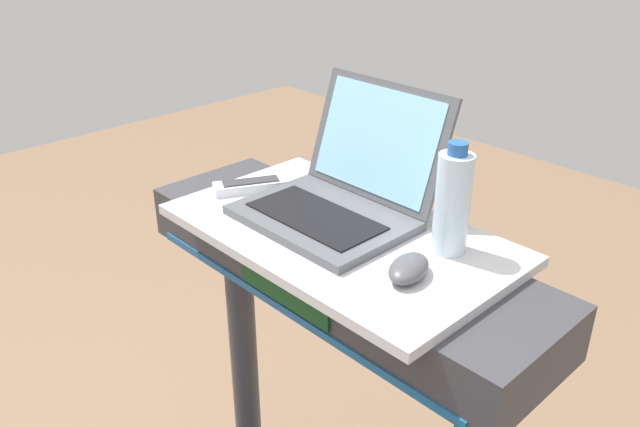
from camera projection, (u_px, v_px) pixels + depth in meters
desk_board at (339, 233)px, 1.24m from camera, size 0.66×0.39×0.02m
laptop at (340, 192)px, 1.27m from camera, size 0.33×0.32×0.24m
computer_mouse at (409, 268)px, 1.07m from camera, size 0.09×0.11×0.03m
water_bottle at (453, 202)px, 1.12m from camera, size 0.06×0.06×0.21m
tv_remote at (251, 186)px, 1.39m from camera, size 0.11×0.16×0.02m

